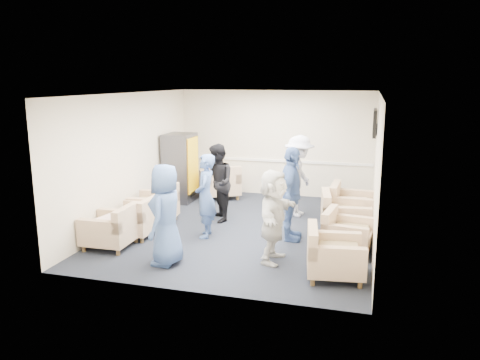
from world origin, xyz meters
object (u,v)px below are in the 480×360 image
(armchair_right_midnear, at_px, (345,234))
(person_mid_right, at_px, (291,194))
(armchair_right_far, at_px, (350,207))
(person_mid_left, at_px, (206,196))
(person_front_left, at_px, (166,215))
(person_front_right, at_px, (273,216))
(person_back_left, at_px, (217,183))
(armchair_left_mid, at_px, (137,220))
(armchair_left_near, at_px, (113,230))
(armchair_left_far, at_px, (157,208))
(armchair_right_midfar, at_px, (342,217))
(armchair_right_near, at_px, (331,256))
(vending_machine, at_px, (180,168))
(person_back_right, at_px, (299,176))
(armchair_corner, at_px, (221,184))

(armchair_right_midnear, distance_m, person_mid_right, 1.23)
(armchair_right_far, xyz_separation_m, person_mid_left, (-2.62, -1.55, 0.44))
(person_front_left, height_order, person_front_right, person_front_left)
(person_front_left, bearing_deg, armchair_right_far, 136.69)
(armchair_right_midnear, distance_m, person_back_left, 3.00)
(armchair_left_mid, relative_size, person_mid_right, 0.48)
(armchair_right_midnear, xyz_separation_m, person_mid_right, (-1.02, 0.37, 0.57))
(armchair_right_midnear, bearing_deg, armchair_left_mid, 100.94)
(armchair_left_near, height_order, armchair_right_midnear, armchair_left_near)
(armchair_left_far, xyz_separation_m, person_front_left, (1.10, -1.93, 0.48))
(armchair_right_midfar, relative_size, person_front_left, 0.61)
(person_front_left, distance_m, person_back_left, 2.47)
(armchair_left_near, height_order, armchair_left_mid, armchair_left_near)
(armchair_right_near, bearing_deg, armchair_left_far, 56.55)
(armchair_right_near, xyz_separation_m, armchair_right_midfar, (0.03, 2.10, 0.02))
(armchair_left_near, xyz_separation_m, armchair_right_near, (3.89, -0.27, 0.01))
(armchair_right_midfar, xyz_separation_m, vending_machine, (-4.00, 1.57, 0.48))
(person_back_left, relative_size, person_back_right, 0.92)
(armchair_right_midnear, distance_m, person_front_left, 3.12)
(armchair_left_mid, distance_m, vending_machine, 2.76)
(armchair_left_mid, xyz_separation_m, armchair_right_near, (3.76, -0.96, 0.01))
(armchair_right_midfar, height_order, vending_machine, vending_machine)
(armchair_corner, bearing_deg, armchair_right_far, 127.46)
(person_back_right, bearing_deg, person_mid_right, -167.84)
(armchair_left_near, relative_size, armchair_corner, 0.67)
(person_front_left, xyz_separation_m, person_mid_left, (0.16, 1.44, -0.03))
(armchair_corner, distance_m, person_mid_right, 3.50)
(armchair_corner, distance_m, person_front_right, 4.36)
(armchair_right_midfar, bearing_deg, person_mid_left, 100.09)
(armchair_left_far, distance_m, armchair_right_midnear, 3.92)
(armchair_right_far, distance_m, person_back_right, 1.29)
(person_back_right, bearing_deg, person_mid_left, 150.26)
(person_mid_right, bearing_deg, armchair_right_midnear, -113.66)
(vending_machine, bearing_deg, armchair_left_far, -82.82)
(armchair_corner, relative_size, vending_machine, 0.74)
(armchair_left_near, relative_size, person_front_left, 0.50)
(armchair_right_midnear, height_order, armchair_right_midfar, armchair_right_midfar)
(armchair_right_near, xyz_separation_m, person_back_right, (-0.99, 3.16, 0.56))
(person_front_right, bearing_deg, person_back_left, 43.57)
(armchair_corner, distance_m, person_front_left, 4.39)
(vending_machine, relative_size, person_back_left, 1.02)
(armchair_left_mid, height_order, armchair_corner, armchair_corner)
(armchair_left_far, height_order, armchair_right_far, armchair_right_far)
(person_back_left, bearing_deg, armchair_left_mid, -73.01)
(armchair_right_far, bearing_deg, armchair_corner, 69.76)
(armchair_left_near, height_order, person_front_left, person_front_left)
(armchair_corner, distance_m, vending_machine, 1.11)
(armchair_corner, xyz_separation_m, person_front_right, (2.13, -3.78, 0.41))
(armchair_corner, distance_m, person_mid_left, 3.00)
(armchair_right_midnear, bearing_deg, person_back_right, 37.20)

